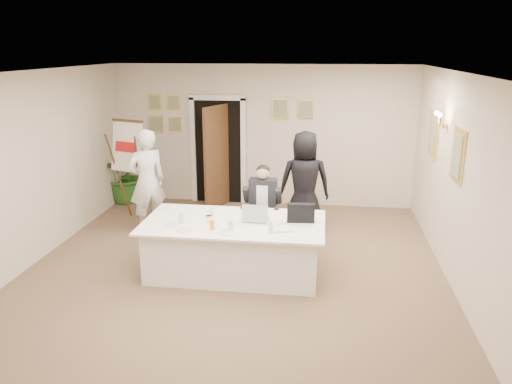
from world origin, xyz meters
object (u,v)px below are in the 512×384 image
object	(u,v)px
paper_stack	(281,229)
steel_jug	(209,219)
conference_table	(234,247)
standing_woman	(305,183)
standing_man	(147,181)
oj_glass	(212,225)
laptop	(256,211)
flip_chart	(132,174)
potted_palm	(126,174)
laptop_bag	(301,213)
seated_man	(263,207)

from	to	relation	value
paper_stack	steel_jug	world-z (taller)	steel_jug
conference_table	standing_woman	size ratio (longest dim) A/B	1.42
standing_man	oj_glass	xyz separation A→B (m)	(1.55, -1.84, -0.06)
standing_man	laptop	size ratio (longest dim) A/B	4.80
standing_woman	laptop	world-z (taller)	standing_woman
flip_chart	standing_woman	world-z (taller)	flip_chart
steel_jug	potted_palm	bearing A→B (deg)	128.00
flip_chart	laptop	distance (m)	3.28
laptop_bag	oj_glass	size ratio (longest dim) A/B	2.92
laptop_bag	paper_stack	xyz separation A→B (m)	(-0.24, -0.36, -0.12)
standing_woman	oj_glass	bearing A→B (deg)	54.49
seated_man	laptop_bag	xyz separation A→B (m)	(0.64, -0.89, 0.22)
paper_stack	conference_table	bearing A→B (deg)	159.69
potted_palm	standing_woman	bearing A→B (deg)	-19.20
seated_man	oj_glass	world-z (taller)	seated_man
standing_man	potted_palm	bearing A→B (deg)	-97.01
seated_man	laptop_bag	size ratio (longest dim) A/B	3.62
laptop_bag	laptop	bearing A→B (deg)	175.76
flip_chart	laptop	bearing A→B (deg)	-37.74
laptop	paper_stack	bearing A→B (deg)	-39.81
potted_palm	paper_stack	distance (m)	4.85
seated_man	steel_jug	distance (m)	1.27
laptop	oj_glass	bearing A→B (deg)	-135.55
standing_man	steel_jug	bearing A→B (deg)	92.37
potted_palm	steel_jug	world-z (taller)	potted_palm
seated_man	paper_stack	xyz separation A→B (m)	(0.41, -1.25, 0.10)
conference_table	paper_stack	world-z (taller)	paper_stack
potted_palm	flip_chart	bearing A→B (deg)	-61.51
flip_chart	standing_man	bearing A→B (deg)	-50.80
laptop_bag	steel_jug	size ratio (longest dim) A/B	3.45
conference_table	flip_chart	distance (m)	3.15
flip_chart	laptop	world-z (taller)	flip_chart
laptop_bag	conference_table	bearing A→B (deg)	-177.75
standing_woman	laptop	bearing A→B (deg)	62.41
steel_jug	seated_man	bearing A→B (deg)	61.17
steel_jug	oj_glass	bearing A→B (deg)	-67.64
oj_glass	standing_woman	bearing A→B (deg)	62.17
standing_woman	laptop	size ratio (longest dim) A/B	4.75
laptop	laptop_bag	world-z (taller)	laptop
flip_chart	standing_woman	distance (m)	3.22
conference_table	seated_man	bearing A→B (deg)	74.24
paper_stack	steel_jug	xyz separation A→B (m)	(-1.02, 0.15, 0.04)
laptop	laptop_bag	xyz separation A→B (m)	(0.63, 0.00, -0.01)
standing_woman	standing_man	bearing A→B (deg)	-1.24
seated_man	standing_man	world-z (taller)	standing_man
flip_chart	oj_glass	distance (m)	3.22
standing_woman	oj_glass	xyz separation A→B (m)	(-1.13, -2.14, -0.05)
laptop_bag	oj_glass	bearing A→B (deg)	-162.42
conference_table	standing_man	world-z (taller)	standing_man
standing_man	laptop	distance (m)	2.49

